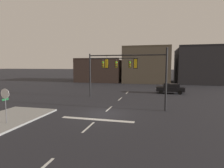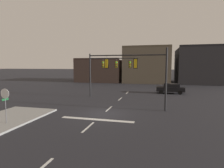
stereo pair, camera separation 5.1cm
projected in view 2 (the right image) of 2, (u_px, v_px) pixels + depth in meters
The scene contains 9 objects.
ground_plane at pixel (104, 114), 17.66m from camera, with size 400.00×400.00×0.00m, color #232328.
sidewalk_near_corner at pixel (5, 119), 15.59m from camera, with size 5.00×8.00×0.15m, color gray.
stop_bar_paint at pixel (97, 119), 15.73m from camera, with size 6.40×0.50×0.01m, color silver.
lane_centreline at pixel (109, 109), 19.59m from camera, with size 0.16×26.40×0.01m.
signal_mast_near_side at pixel (142, 69), 18.87m from camera, with size 8.06×0.38×6.36m.
signal_mast_far_side at pixel (106, 68), 26.53m from camera, with size 6.98×1.01×6.28m.
stop_sign at pixel (5, 97), 14.12m from camera, with size 0.76×0.64×2.83m.
car_lot_nearside at pixel (171, 88), 30.29m from camera, with size 4.49×1.99×1.61m.
building_row at pixel (151, 67), 50.43m from camera, with size 37.08×13.07×9.43m.
Camera 2 is at (4.98, -16.58, 4.59)m, focal length 29.69 mm.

